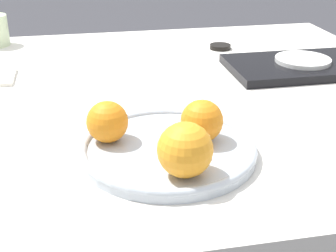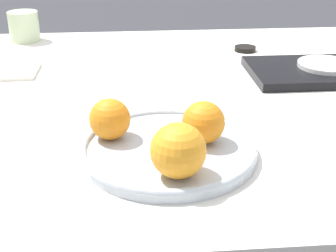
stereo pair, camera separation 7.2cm
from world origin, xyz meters
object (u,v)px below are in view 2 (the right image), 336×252
(orange_0, at_px, (178,151))
(orange_1, at_px, (203,122))
(fruit_platter, at_px, (168,148))
(soy_dish, at_px, (245,49))
(orange_2, at_px, (110,119))
(cup_2, at_px, (24,26))
(napkin, at_px, (11,72))
(serving_tray, at_px, (325,71))
(side_plate, at_px, (326,65))

(orange_0, distance_m, orange_1, 0.11)
(fruit_platter, distance_m, soy_dish, 0.62)
(fruit_platter, relative_size, orange_2, 4.18)
(fruit_platter, distance_m, orange_2, 0.11)
(fruit_platter, height_order, cup_2, cup_2)
(cup_2, distance_m, soy_dish, 0.64)
(napkin, relative_size, soy_dish, 2.13)
(serving_tray, bearing_deg, fruit_platter, -138.55)
(side_plate, bearing_deg, orange_0, -131.67)
(orange_1, bearing_deg, serving_tray, 44.99)
(side_plate, height_order, soy_dish, side_plate)
(orange_0, xyz_separation_m, side_plate, (0.39, 0.44, -0.03))
(side_plate, bearing_deg, napkin, 174.26)
(orange_1, distance_m, side_plate, 0.48)
(serving_tray, height_order, soy_dish, serving_tray)
(side_plate, distance_m, napkin, 0.74)
(cup_2, bearing_deg, soy_dish, -14.42)
(cup_2, distance_m, napkin, 0.30)
(orange_1, relative_size, cup_2, 0.80)
(soy_dish, bearing_deg, side_plate, -56.93)
(orange_1, height_order, cup_2, cup_2)
(orange_0, relative_size, soy_dish, 1.36)
(orange_0, height_order, orange_2, orange_0)
(serving_tray, relative_size, side_plate, 2.68)
(orange_1, distance_m, orange_2, 0.15)
(orange_0, xyz_separation_m, orange_1, (0.05, 0.10, -0.01))
(napkin, bearing_deg, fruit_platter, -51.68)
(napkin, bearing_deg, orange_2, -57.65)
(orange_0, distance_m, napkin, 0.62)
(orange_2, distance_m, side_plate, 0.58)
(soy_dish, bearing_deg, cup_2, 165.58)
(orange_2, distance_m, serving_tray, 0.58)
(serving_tray, bearing_deg, orange_1, -135.01)
(cup_2, bearing_deg, side_plate, -26.24)
(orange_2, xyz_separation_m, napkin, (-0.25, 0.39, -0.04))
(soy_dish, bearing_deg, orange_0, -111.08)
(serving_tray, distance_m, soy_dish, 0.26)
(napkin, bearing_deg, orange_1, -46.51)
(orange_2, relative_size, cup_2, 0.78)
(fruit_platter, bearing_deg, cup_2, 116.28)
(orange_1, bearing_deg, orange_0, -117.01)
(fruit_platter, bearing_deg, orange_1, 10.67)
(orange_0, distance_m, orange_2, 0.16)
(orange_1, xyz_separation_m, cup_2, (-0.41, 0.71, -0.01))
(orange_2, height_order, soy_dish, orange_2)
(serving_tray, height_order, napkin, serving_tray)
(orange_0, xyz_separation_m, soy_dish, (0.25, 0.65, -0.05))
(serving_tray, height_order, cup_2, cup_2)
(cup_2, bearing_deg, orange_0, -65.85)
(orange_1, relative_size, serving_tray, 0.19)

